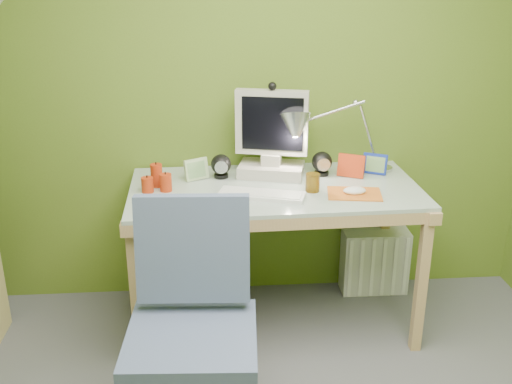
{
  "coord_description": "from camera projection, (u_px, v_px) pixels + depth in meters",
  "views": [
    {
      "loc": [
        -0.2,
        -1.62,
        1.86
      ],
      "look_at": [
        0.0,
        1.0,
        0.85
      ],
      "focal_mm": 42.0,
      "sensor_mm": 36.0,
      "label": 1
    }
  ],
  "objects": [
    {
      "name": "speaker_left",
      "position": [
        221.0,
        166.0,
        3.16
      ],
      "size": [
        0.12,
        0.12,
        0.13
      ],
      "primitive_type": null,
      "rotation": [
        0.0,
        0.0,
        -0.09
      ],
      "color": "black",
      "rests_on": "desk"
    },
    {
      "name": "amber_tumbler",
      "position": [
        313.0,
        183.0,
        2.98
      ],
      "size": [
        0.08,
        0.08,
        0.09
      ],
      "primitive_type": "cylinder",
      "rotation": [
        0.0,
        0.0,
        0.18
      ],
      "color": "#895F13",
      "rests_on": "desk"
    },
    {
      "name": "monitor",
      "position": [
        272.0,
        129.0,
        3.13
      ],
      "size": [
        0.41,
        0.29,
        0.5
      ],
      "primitive_type": null,
      "rotation": [
        0.0,
        0.0,
        -0.24
      ],
      "color": "#B4AEA2",
      "rests_on": "desk"
    },
    {
      "name": "keyboard",
      "position": [
        262.0,
        195.0,
        2.92
      ],
      "size": [
        0.44,
        0.25,
        0.02
      ],
      "primitive_type": "cube",
      "rotation": [
        0.0,
        0.0,
        -0.29
      ],
      "color": "silver",
      "rests_on": "desk"
    },
    {
      "name": "photo_frame_blue",
      "position": [
        375.0,
        164.0,
        3.23
      ],
      "size": [
        0.12,
        0.08,
        0.11
      ],
      "primitive_type": "cube",
      "rotation": [
        0.0,
        0.0,
        -0.48
      ],
      "color": "#162B9B",
      "rests_on": "desk"
    },
    {
      "name": "candle_cluster",
      "position": [
        156.0,
        178.0,
        3.0
      ],
      "size": [
        0.18,
        0.17,
        0.12
      ],
      "primitive_type": null,
      "rotation": [
        0.0,
        0.0,
        -0.21
      ],
      "color": "#AC2D0E",
      "rests_on": "desk"
    },
    {
      "name": "desk",
      "position": [
        274.0,
        256.0,
        3.2
      ],
      "size": [
        1.49,
        0.78,
        0.79
      ],
      "primitive_type": null,
      "rotation": [
        0.0,
        0.0,
        0.03
      ],
      "color": "tan",
      "rests_on": "floor"
    },
    {
      "name": "desk_lamp",
      "position": [
        357.0,
        120.0,
        3.15
      ],
      "size": [
        0.59,
        0.33,
        0.59
      ],
      "primitive_type": null,
      "rotation": [
        0.0,
        0.0,
        0.18
      ],
      "color": "#B3B4B8",
      "rests_on": "desk"
    },
    {
      "name": "radiator",
      "position": [
        374.0,
        261.0,
        3.57
      ],
      "size": [
        0.39,
        0.16,
        0.39
      ],
      "primitive_type": "cube",
      "rotation": [
        0.0,
        0.0,
        -0.01
      ],
      "color": "silver",
      "rests_on": "floor"
    },
    {
      "name": "mousepad",
      "position": [
        354.0,
        194.0,
        2.95
      ],
      "size": [
        0.29,
        0.22,
        0.01
      ],
      "primitive_type": "cube",
      "rotation": [
        0.0,
        0.0,
        -0.15
      ],
      "color": "#C7621F",
      "rests_on": "desk"
    },
    {
      "name": "photo_frame_red",
      "position": [
        351.0,
        166.0,
        3.18
      ],
      "size": [
        0.14,
        0.08,
        0.12
      ],
      "primitive_type": "cube",
      "rotation": [
        0.0,
        0.0,
        -0.48
      ],
      "color": "#AB2F12",
      "rests_on": "desk"
    },
    {
      "name": "task_chair",
      "position": [
        191.0,
        337.0,
        2.3
      ],
      "size": [
        0.6,
        0.6,
        1.03
      ],
      "primitive_type": null,
      "rotation": [
        0.0,
        0.0,
        -0.06
      ],
      "color": "#43506F",
      "rests_on": "floor"
    },
    {
      "name": "wall_back",
      "position": [
        247.0,
        92.0,
        3.24
      ],
      "size": [
        3.2,
        0.01,
        2.4
      ],
      "primitive_type": "cube",
      "color": "#5A7523",
      "rests_on": "floor"
    },
    {
      "name": "mouse",
      "position": [
        355.0,
        191.0,
        2.95
      ],
      "size": [
        0.13,
        0.1,
        0.04
      ],
      "primitive_type": "ellipsoid",
      "rotation": [
        0.0,
        0.0,
        -0.25
      ],
      "color": "white",
      "rests_on": "mousepad"
    },
    {
      "name": "speaker_right",
      "position": [
        322.0,
        163.0,
        3.2
      ],
      "size": [
        0.11,
        0.11,
        0.13
      ],
      "primitive_type": null,
      "rotation": [
        0.0,
        0.0,
        -0.05
      ],
      "color": "black",
      "rests_on": "desk"
    },
    {
      "name": "photo_frame_green",
      "position": [
        196.0,
        169.0,
        3.14
      ],
      "size": [
        0.12,
        0.08,
        0.11
      ],
      "primitive_type": "cube",
      "rotation": [
        0.0,
        0.0,
        0.5
      ],
      "color": "#A1BE82",
      "rests_on": "desk"
    }
  ]
}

